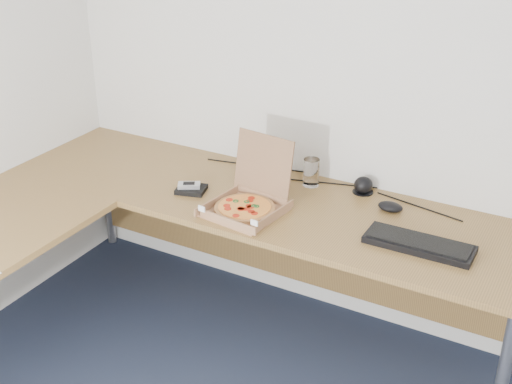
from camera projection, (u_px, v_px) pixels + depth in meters
The scene contains 10 objects.
room_shell at pixel (160, 280), 1.59m from camera, with size 3.50×3.50×2.50m, color silver, non-canonical shape.
desk at pixel (147, 225), 2.96m from camera, with size 2.50×2.20×0.73m.
pizza_box at pixel (247, 204), 3.00m from camera, with size 0.30×0.35×0.30m.
drinking_glass at pixel (311, 172), 3.22m from camera, with size 0.08×0.08×0.13m, color white.
keyboard at pixel (419, 244), 2.73m from camera, with size 0.44×0.15×0.03m, color black.
mouse at pixel (390, 207), 3.01m from camera, with size 0.11×0.07×0.04m, color black.
wallet at pixel (191, 189), 3.19m from camera, with size 0.13×0.11×0.02m, color black.
phone at pixel (189, 185), 3.18m from camera, with size 0.10×0.05×0.02m, color #B2B5BA.
dome_speaker at pixel (363, 184), 3.16m from camera, with size 0.10×0.10×0.08m, color black.
cable_bundle at pixel (322, 182), 3.27m from camera, with size 0.64×0.04×0.01m, color black, non-canonical shape.
Camera 1 is at (0.84, -1.06, 2.14)m, focal length 47.71 mm.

